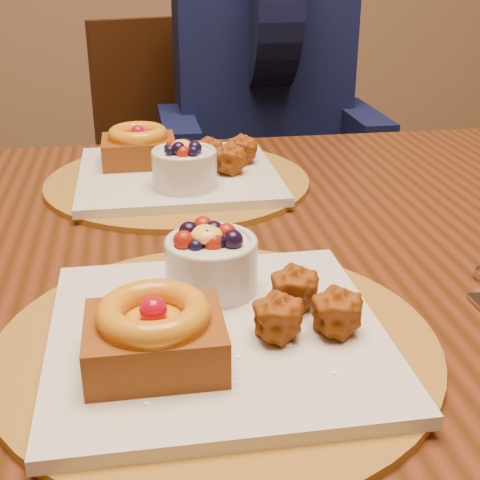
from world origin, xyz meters
name	(u,v)px	position (x,y,z in m)	size (l,w,h in m)	color
dining_table	(194,303)	(-0.09, -0.09, 0.68)	(1.60, 0.90, 0.76)	#331909
place_setting_near	(213,322)	(-0.10, -0.31, 0.78)	(0.38, 0.38, 0.08)	brown
place_setting_far	(176,169)	(-0.10, 0.12, 0.78)	(0.38, 0.38, 0.08)	brown
chair_far	(199,188)	(0.00, 0.81, 0.51)	(0.55, 0.55, 0.91)	black
diner	(262,68)	(0.14, 0.70, 0.82)	(0.47, 0.46, 0.77)	black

